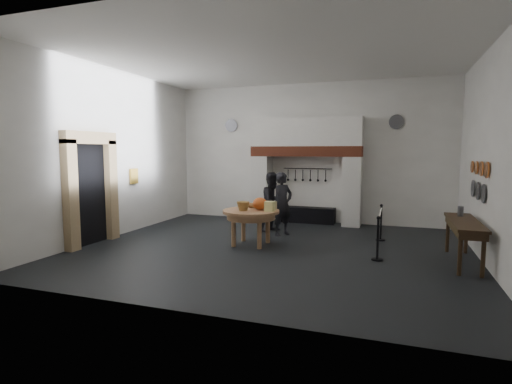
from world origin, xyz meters
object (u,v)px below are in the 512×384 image
(iron_range, at_px, (306,215))
(visitor_near, at_px, (283,204))
(visitor_far, at_px, (273,202))
(side_table, at_px, (465,222))
(barrier_post_near, at_px, (378,240))
(barrier_post_far, at_px, (381,223))
(work_table, at_px, (251,211))

(iron_range, bearing_deg, visitor_near, -95.22)
(visitor_far, bearing_deg, iron_range, 10.49)
(iron_range, distance_m, visitor_near, 2.22)
(visitor_far, bearing_deg, visitor_near, -105.49)
(iron_range, bearing_deg, visitor_far, -109.02)
(side_table, height_order, barrier_post_near, same)
(visitor_near, xyz_separation_m, barrier_post_far, (2.60, 0.20, -0.42))
(barrier_post_near, height_order, barrier_post_far, same)
(visitor_far, distance_m, barrier_post_near, 3.74)
(visitor_far, relative_size, barrier_post_near, 1.91)
(side_table, bearing_deg, visitor_far, 158.44)
(visitor_near, xyz_separation_m, visitor_far, (-0.40, 0.40, -0.02))
(iron_range, height_order, work_table, work_table)
(work_table, distance_m, side_table, 4.73)
(visitor_far, bearing_deg, side_table, -82.05)
(work_table, xyz_separation_m, visitor_near, (0.44, 1.36, 0.03))
(visitor_near, bearing_deg, barrier_post_near, -91.24)
(work_table, xyz_separation_m, visitor_far, (0.04, 1.76, 0.02))
(work_table, distance_m, barrier_post_near, 3.09)
(iron_range, xyz_separation_m, barrier_post_near, (2.41, -3.93, 0.20))
(iron_range, height_order, visitor_near, visitor_near)
(iron_range, xyz_separation_m, visitor_near, (-0.19, -2.12, 0.62))
(visitor_far, height_order, barrier_post_far, visitor_far)
(work_table, xyz_separation_m, barrier_post_near, (3.04, -0.44, -0.39))
(visitor_far, distance_m, barrier_post_far, 3.03)
(visitor_near, distance_m, side_table, 4.53)
(side_table, xyz_separation_m, barrier_post_far, (-1.69, 1.65, -0.42))
(work_table, bearing_deg, barrier_post_far, 27.18)
(visitor_near, relative_size, barrier_post_near, 1.94)
(side_table, height_order, barrier_post_far, same)
(visitor_near, bearing_deg, work_table, -164.22)
(iron_range, distance_m, barrier_post_near, 4.61)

